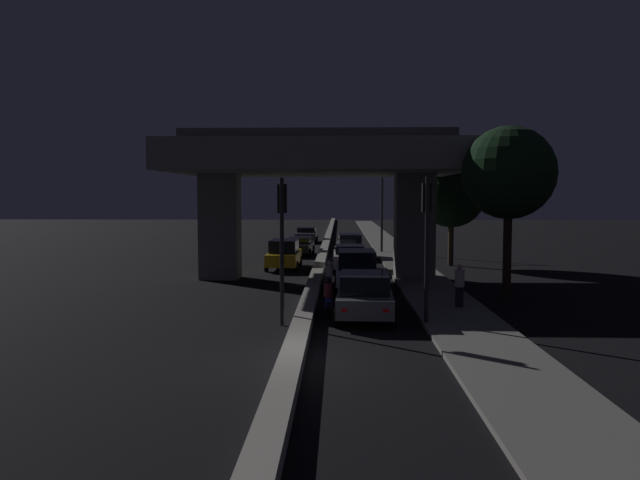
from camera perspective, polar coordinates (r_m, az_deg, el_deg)
The scene contains 20 objects.
ground_plane at distance 16.42m, azimuth -2.43°, elevation -11.00°, with size 200.00×200.00×0.00m, color black.
median_divider at distance 51.00m, azimuth 0.48°, elevation -0.60°, with size 0.61×126.00×0.38m, color gray.
sidewalk_right at distance 44.21m, azimuth 7.13°, elevation -1.48°, with size 2.73×126.00×0.14m, color slate.
elevated_overpass at distance 32.07m, azimuth -0.30°, elevation 6.59°, with size 14.36×10.46×7.75m.
traffic_light_left_of_median at distance 20.48m, azimuth -3.49°, elevation 1.37°, with size 0.30×0.49×4.86m.
traffic_light_right_of_median at distance 20.58m, azimuth 9.73°, elevation 1.40°, with size 0.30×0.49×4.90m.
street_lamp at distance 46.81m, azimuth 5.23°, elevation 3.94°, with size 2.41×0.32×7.04m.
car_grey_lead at distance 21.62m, azimuth 4.11°, elevation -5.06°, with size 2.14×4.03×1.62m.
car_white_second at distance 28.77m, azimuth 3.37°, elevation -2.66°, with size 2.07×4.24×1.79m.
car_white_third at distance 35.69m, azimuth 2.71°, elevation -1.60°, with size 1.98×4.60×1.51m.
car_grey_fourth at distance 43.05m, azimuth 2.73°, elevation -0.52°, with size 1.97×4.57×1.69m.
car_taxi_yellow_lead_oncoming at distance 36.86m, azimuth -3.30°, elevation -1.27°, with size 1.93×4.77×1.73m.
car_black_second_oncoming at distance 45.25m, azimuth -1.86°, elevation -0.54°, with size 2.05×4.57×1.33m.
car_grey_third_oncoming at distance 58.15m, azimuth -1.25°, elevation 0.49°, with size 2.05×4.04×1.38m.
motorcycle_blue_filtering_near at distance 22.48m, azimuth 0.75°, elevation -5.38°, with size 0.33×1.91×1.39m.
motorcycle_white_filtering_mid at distance 27.84m, azimuth 0.86°, elevation -3.55°, with size 0.33×1.85×1.41m.
motorcycle_black_filtering_far at distance 36.53m, azimuth 1.52°, elevation -1.77°, with size 0.33×1.79×1.38m.
pedestrian_on_sidewalk at distance 23.85m, azimuth 12.64°, elevation -4.11°, with size 0.36×0.36×1.60m.
roadside_tree_kerbside_near at distance 27.27m, azimuth 16.88°, elevation 5.86°, with size 3.90×3.90×7.21m.
roadside_tree_kerbside_mid at distance 39.17m, azimuth 11.93°, elevation 4.19°, with size 4.22×4.22×6.58m.
Camera 1 is at (1.19, -15.82, 4.24)m, focal length 35.00 mm.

